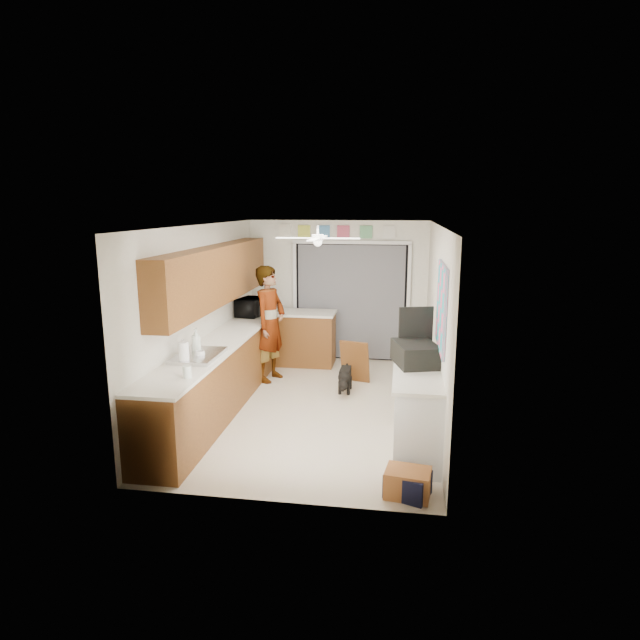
{
  "coord_description": "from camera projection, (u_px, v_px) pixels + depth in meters",
  "views": [
    {
      "loc": [
        1.12,
        -6.98,
        2.75
      ],
      "look_at": [
        0.0,
        0.4,
        1.15
      ],
      "focal_mm": 30.0,
      "sensor_mm": 36.0,
      "label": 1
    }
  ],
  "objects": [
    {
      "name": "right_counter_top",
      "position": [
        417.0,
        374.0,
        5.94
      ],
      "size": [
        0.54,
        1.44,
        0.04
      ],
      "primitive_type": "cube",
      "color": "white",
      "rests_on": "right_counter_base"
    },
    {
      "name": "header_frame_2",
      "position": [
        343.0,
        232.0,
        9.38
      ],
      "size": [
        0.22,
        0.02,
        0.22
      ],
      "primitive_type": "cube",
      "color": "#C64A66",
      "rests_on": "wall_back"
    },
    {
      "name": "wall_right",
      "position": [
        436.0,
        323.0,
        6.99
      ],
      "size": [
        0.0,
        5.0,
        5.0
      ],
      "primitive_type": "plane",
      "rotation": [
        1.57,
        0.0,
        -1.57
      ],
      "color": "white",
      "rests_on": "ground"
    },
    {
      "name": "suitcase_lid",
      "position": [
        416.0,
        327.0,
        6.42
      ],
      "size": [
        0.41,
        0.15,
        0.5
      ],
      "primitive_type": "cube",
      "rotation": [
        0.0,
        0.0,
        0.28
      ],
      "color": "black",
      "rests_on": "suitcase"
    },
    {
      "name": "suitcase",
      "position": [
        416.0,
        354.0,
        6.19
      ],
      "size": [
        0.59,
        0.7,
        0.26
      ],
      "primitive_type": "cube",
      "rotation": [
        0.0,
        0.0,
        0.28
      ],
      "color": "black",
      "rests_on": "right_counter_top"
    },
    {
      "name": "jar_a",
      "position": [
        187.0,
        372.0,
        5.73
      ],
      "size": [
        0.11,
        0.11,
        0.13
      ],
      "primitive_type": "cylinder",
      "rotation": [
        0.0,
        0.0,
        0.19
      ],
      "color": "silver",
      "rests_on": "left_countertop"
    },
    {
      "name": "wall_front",
      "position": [
        272.0,
        376.0,
        4.81
      ],
      "size": [
        3.2,
        0.0,
        3.2
      ],
      "primitive_type": "plane",
      "rotation": [
        -1.57,
        0.0,
        0.0
      ],
      "color": "white",
      "rests_on": "ground"
    },
    {
      "name": "dog",
      "position": [
        345.0,
        379.0,
        8.03
      ],
      "size": [
        0.23,
        0.52,
        0.41
      ],
      "primitive_type": "cube",
      "rotation": [
        0.0,
        0.0,
        -0.01
      ],
      "color": "black",
      "rests_on": "floor"
    },
    {
      "name": "peninsula_top",
      "position": [
        305.0,
        313.0,
        9.3
      ],
      "size": [
        1.04,
        0.64,
        0.04
      ],
      "primitive_type": "cube",
      "color": "white",
      "rests_on": "peninsula_base"
    },
    {
      "name": "soap_bottle",
      "position": [
        196.0,
        341.0,
        6.63
      ],
      "size": [
        0.13,
        0.13,
        0.33
      ],
      "primitive_type": "imported",
      "rotation": [
        0.0,
        0.0,
        0.01
      ],
      "color": "silver",
      "rests_on": "left_countertop"
    },
    {
      "name": "ceiling",
      "position": [
        315.0,
        225.0,
        6.96
      ],
      "size": [
        5.0,
        5.0,
        0.0
      ],
      "primitive_type": "plane",
      "rotation": [
        3.14,
        0.0,
        0.0
      ],
      "color": "white",
      "rests_on": "ground"
    },
    {
      "name": "header_frame_4",
      "position": [
        389.0,
        232.0,
        9.26
      ],
      "size": [
        0.22,
        0.02,
        0.22
      ],
      "primitive_type": "cube",
      "color": "silver",
      "rests_on": "wall_back"
    },
    {
      "name": "suitcase_rim",
      "position": [
        415.0,
        363.0,
        6.22
      ],
      "size": [
        0.58,
        0.68,
        0.02
      ],
      "primitive_type": "cube",
      "rotation": [
        0.0,
        0.0,
        0.28
      ],
      "color": "yellow",
      "rests_on": "suitcase"
    },
    {
      "name": "header_frame_0",
      "position": [
        304.0,
        232.0,
        9.48
      ],
      "size": [
        0.22,
        0.02,
        0.22
      ],
      "primitive_type": "cube",
      "color": "#D2DE4A",
      "rests_on": "wall_back"
    },
    {
      "name": "route66_sign",
      "position": [
        285.0,
        231.0,
        9.53
      ],
      "size": [
        0.22,
        0.02,
        0.26
      ],
      "primitive_type": "cube",
      "color": "silver",
      "rests_on": "wall_back"
    },
    {
      "name": "header_frame_1",
      "position": [
        324.0,
        232.0,
        9.43
      ],
      "size": [
        0.22,
        0.02,
        0.22
      ],
      "primitive_type": "cube",
      "color": "#4E91D2",
      "rests_on": "wall_back"
    },
    {
      "name": "cabinet_door_panel",
      "position": [
        355.0,
        362.0,
        8.42
      ],
      "size": [
        0.49,
        0.28,
        0.68
      ],
      "primitive_type": "cube",
      "rotation": [
        0.21,
        0.0,
        -0.25
      ],
      "color": "brown",
      "rests_on": "floor"
    },
    {
      "name": "back_opening_recess",
      "position": [
        351.0,
        302.0,
        9.62
      ],
      "size": [
        2.0,
        0.06,
        2.1
      ],
      "primitive_type": "cube",
      "color": "black",
      "rests_on": "wall_back"
    },
    {
      "name": "sink_basin",
      "position": [
        198.0,
        356.0,
        6.51
      ],
      "size": [
        0.5,
        0.76,
        0.06
      ],
      "primitive_type": "cube",
      "color": "silver",
      "rests_on": "left_countertop"
    },
    {
      "name": "right_counter_base",
      "position": [
        417.0,
        414.0,
        6.03
      ],
      "size": [
        0.5,
        1.4,
        0.9
      ],
      "primitive_type": "cube",
      "color": "white",
      "rests_on": "floor"
    },
    {
      "name": "floor",
      "position": [
        316.0,
        406.0,
        7.49
      ],
      "size": [
        5.0,
        5.0,
        0.0
      ],
      "primitive_type": "plane",
      "color": "beige",
      "rests_on": "ground"
    },
    {
      "name": "navy_crate",
      "position": [
        408.0,
        484.0,
        5.15
      ],
      "size": [
        0.48,
        0.44,
        0.24
      ],
      "primitive_type": "cube",
      "rotation": [
        0.0,
        0.0,
        -0.36
      ],
      "color": "black",
      "rests_on": "floor"
    },
    {
      "name": "ceiling_fan",
      "position": [
        318.0,
        238.0,
        7.19
      ],
      "size": [
        1.14,
        1.14,
        0.24
      ],
      "primitive_type": "cube",
      "color": "white",
      "rests_on": "ceiling"
    },
    {
      "name": "man",
      "position": [
        270.0,
        324.0,
        8.44
      ],
      "size": [
        0.62,
        0.77,
        1.84
      ],
      "primitive_type": "imported",
      "rotation": [
        0.0,
        0.0,
        1.28
      ],
      "color": "white",
      "rests_on": "floor"
    },
    {
      "name": "left_base_cabinets",
      "position": [
        225.0,
        371.0,
        7.58
      ],
      "size": [
        0.6,
        4.8,
        0.9
      ],
      "primitive_type": "cube",
      "color": "brown",
      "rests_on": "floor"
    },
    {
      "name": "header_frame_3",
      "position": [
        366.0,
        232.0,
        9.32
      ],
      "size": [
        0.22,
        0.02,
        0.22
      ],
      "primitive_type": "cube",
      "color": "#5EA471",
      "rests_on": "wall_back"
    },
    {
      "name": "abstract_painting",
      "position": [
        441.0,
        307.0,
        5.94
      ],
      "size": [
        0.03,
        1.15,
        0.95
      ],
      "primitive_type": "cube",
      "color": "#F85B8D",
      "rests_on": "wall_right"
    },
    {
      "name": "door_trim_left",
      "position": [
        295.0,
        301.0,
        9.74
      ],
      "size": [
        0.06,
        0.04,
        2.1
      ],
      "primitive_type": "cube",
      "color": "white",
      "rests_on": "wall_back"
    },
    {
      "name": "peninsula_base",
      "position": [
        306.0,
        339.0,
        9.4
      ],
      "size": [
        1.0,
        0.6,
        0.9
      ],
      "primitive_type": "cube",
      "color": "brown",
      "rests_on": "floor"
    },
    {
      "name": "faucet",
      "position": [
        183.0,
        348.0,
        6.52
      ],
      "size": [
        0.03,
        0.03,
        0.22
      ],
      "primitive_type": "cylinder",
      "color": "silver",
      "rests_on": "left_countertop"
    },
    {
      "name": "upper_cabinets",
      "position": [
        217.0,
        275.0,
        7.51
      ],
      "size": [
        0.32,
        4.0,
        0.8
      ],
      "primitive_type": "cube",
      "color": "brown",
      "rests_on": "wall_left"
    },
    {
      "name": "microwave",
      "position": [
        251.0,
        307.0,
        8.93
      ],
      "size": [
        0.45,
        0.6,
        0.3
      ],
      "primitive_type": "imported",
      "rotation": [
        0.0,
        0.0,
        1.41
      ],
      "color": "black",
      "rests_on": "left_countertop"
    },
    {
      "name": "curtain_panel",
      "position": [
        351.0,
        302.0,
        9.58
      ],
      "size": [
        1.9,
        0.03,
        2.05
      ],
      "primitive_type": "cube",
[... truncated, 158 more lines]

